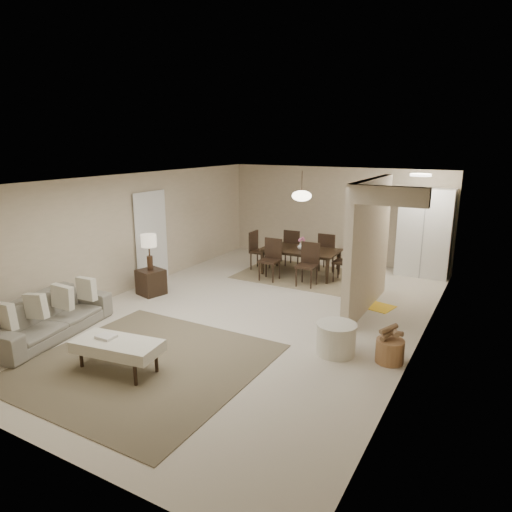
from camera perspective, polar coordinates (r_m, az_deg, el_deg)
The scene contains 22 objects.
floor at distance 8.70m, azimuth -0.51°, elevation -7.11°, with size 9.00×9.00×0.00m, color beige.
ceiling at distance 8.13m, azimuth -0.55°, elevation 9.54°, with size 9.00×9.00×0.00m, color white.
back_wall at distance 12.37m, azimuth 9.91°, elevation 5.10°, with size 6.00×6.00×0.00m, color #B8A88B.
left_wall at distance 10.12m, azimuth -15.46°, elevation 2.80°, with size 9.00×9.00×0.00m, color #B8A88B.
right_wall at distance 7.36m, azimuth 20.21°, elevation -1.74°, with size 9.00×9.00×0.00m, color #B8A88B.
partition at distance 8.79m, azimuth 13.86°, elevation 1.22°, with size 0.15×2.50×2.50m, color #B8A88B.
doorway at distance 10.57m, azimuth -13.00°, elevation 2.15°, with size 0.04×0.90×2.04m, color black.
pantry_cabinet at distance 11.51m, azimuth 20.37°, elevation 2.74°, with size 1.20×0.55×2.10m, color white.
flush_light at distance 10.40m, azimuth 19.90°, elevation 9.51°, with size 0.44×0.44×0.05m, color white.
living_rug at distance 7.02m, azimuth -13.77°, elevation -12.97°, with size 3.20×3.20×0.01m, color brown.
sofa at distance 8.37m, azimuth -24.60°, elevation -6.93°, with size 0.88×2.25×0.66m, color gray.
ottoman_bench at distance 6.81m, azimuth -16.94°, elevation -10.79°, with size 1.31×0.75×0.45m.
side_table at distance 9.89m, azimuth -12.98°, elevation -3.19°, with size 0.48×0.48×0.53m, color black.
table_lamp at distance 9.68m, azimuth -13.25°, elevation 1.50°, with size 0.32×0.32×0.76m.
round_pouf at distance 7.15m, azimuth 9.99°, elevation -10.16°, with size 0.61×0.61×0.48m, color beige.
wicker_basket at distance 7.09m, azimuth 16.38°, elevation -11.33°, with size 0.41×0.41×0.35m, color brown.
dining_rug at distance 11.11m, azimuth 5.48°, elevation -2.36°, with size 2.80×2.10×0.01m, color #8A7656.
dining_table at distance 11.03m, azimuth 5.52°, elevation -0.79°, with size 1.83×1.02×0.64m, color black.
dining_chairs at distance 10.99m, azimuth 5.54°, elevation 0.03°, with size 2.60×1.90×0.97m.
vase at distance 10.93m, azimuth 5.57°, elevation 1.23°, with size 0.15×0.15×0.15m, color white.
yellow_mat at distance 9.35m, azimuth 14.23°, elevation -5.96°, with size 0.85×0.52×0.01m, color yellow.
pendant_light at distance 10.73m, azimuth 5.73°, elevation 7.49°, with size 0.46×0.46×0.71m.
Camera 1 is at (4.02, -7.04, 3.16)m, focal length 32.00 mm.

